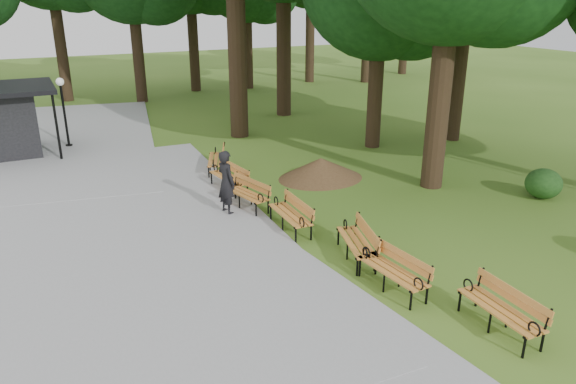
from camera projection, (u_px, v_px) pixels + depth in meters
name	position (u px, v px, depth m)	size (l,w,h in m)	color
ground	(304.00, 246.00, 13.64)	(100.00, 100.00, 0.00)	#3F651D
path	(122.00, 230.00, 14.49)	(12.00, 38.00, 0.06)	#99999C
person	(226.00, 182.00, 15.38)	(0.69, 0.45, 1.89)	black
lamp_post	(62.00, 97.00, 21.79)	(0.32, 0.32, 2.86)	black
dirt_mound	(321.00, 168.00, 18.54)	(2.52, 2.52, 0.73)	#47301C
bench_0	(500.00, 310.00, 10.08)	(1.90, 0.64, 0.88)	orange
bench_1	(392.00, 271.00, 11.49)	(1.90, 0.64, 0.88)	orange
bench_2	(356.00, 242.00, 12.84)	(1.90, 0.64, 0.88)	orange
bench_3	(290.00, 215.00, 14.44)	(1.90, 0.64, 0.88)	orange
bench_4	(245.00, 194.00, 15.95)	(1.90, 0.64, 0.88)	orange
bench_5	(229.00, 178.00, 17.33)	(1.90, 0.64, 0.88)	orange
bench_6	(216.00, 159.00, 19.26)	(1.90, 0.64, 0.88)	orange
shrub_1	(541.00, 198.00, 16.88)	(1.11, 1.11, 0.94)	#193D14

